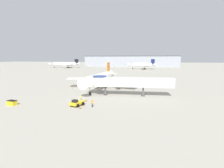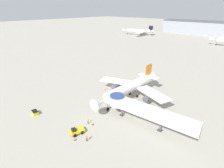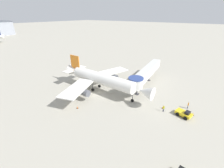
# 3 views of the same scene
# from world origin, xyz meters

# --- Properties ---
(ground_plane) EXTENTS (800.00, 800.00, 0.00)m
(ground_plane) POSITION_xyz_m (0.00, 0.00, 0.00)
(ground_plane) COLOR #A8A393
(main_airplane) EXTENTS (27.76, 29.46, 9.35)m
(main_airplane) POSITION_xyz_m (2.99, 0.62, 3.97)
(main_airplane) COLOR white
(main_airplane) RESTS_ON ground_plane
(jet_bridge) EXTENTS (23.86, 5.80, 5.82)m
(jet_bridge) POSITION_xyz_m (14.22, -8.42, 4.14)
(jet_bridge) COLOR silver
(jet_bridge) RESTS_ON ground_plane
(pushback_tug_yellow) EXTENTS (2.83, 3.79, 1.65)m
(pushback_tug_yellow) POSITION_xyz_m (4.63, -22.67, 0.75)
(pushback_tug_yellow) COLOR yellow
(pushback_tug_yellow) RESTS_ON ground_plane
(traffic_cone_apron_front) EXTENTS (0.43, 0.43, 0.72)m
(traffic_cone_apron_front) POSITION_xyz_m (6.27, -24.33, 0.34)
(traffic_cone_apron_front) COLOR black
(traffic_cone_apron_front) RESTS_ON ground_plane
(traffic_cone_near_nose) EXTENTS (0.48, 0.48, 0.79)m
(traffic_cone_near_nose) POSITION_xyz_m (4.91, -17.77, 0.38)
(traffic_cone_near_nose) COLOR black
(traffic_cone_near_nose) RESTS_ON ground_plane
(traffic_cone_port_wing) EXTENTS (0.42, 0.42, 0.69)m
(traffic_cone_port_wing) POSITION_xyz_m (-7.58, -0.65, 0.33)
(traffic_cone_port_wing) COLOR black
(traffic_cone_port_wing) RESTS_ON ground_plane
(ground_crew_marshaller) EXTENTS (0.37, 0.26, 1.79)m
(ground_crew_marshaller) POSITION_xyz_m (8.48, -22.70, 1.03)
(ground_crew_marshaller) COLOR #1E2338
(ground_crew_marshaller) RESTS_ON ground_plane
(ground_crew_wing_walker) EXTENTS (0.28, 0.37, 1.70)m
(ground_crew_wing_walker) POSITION_xyz_m (3.66, -18.29, 0.98)
(ground_crew_wing_walker) COLOR #1E2338
(ground_crew_wing_walker) RESTS_ON ground_plane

